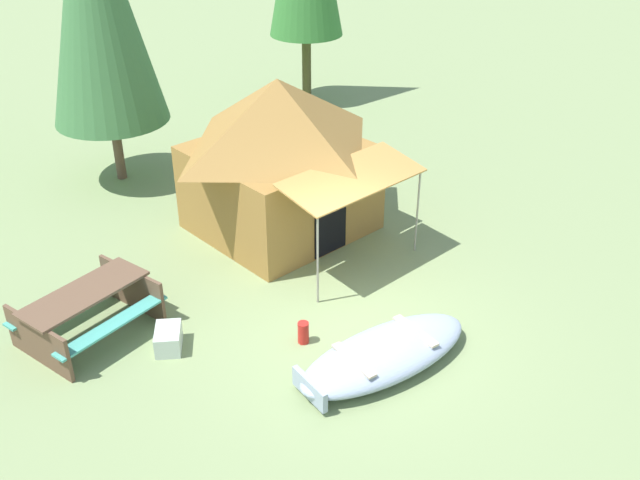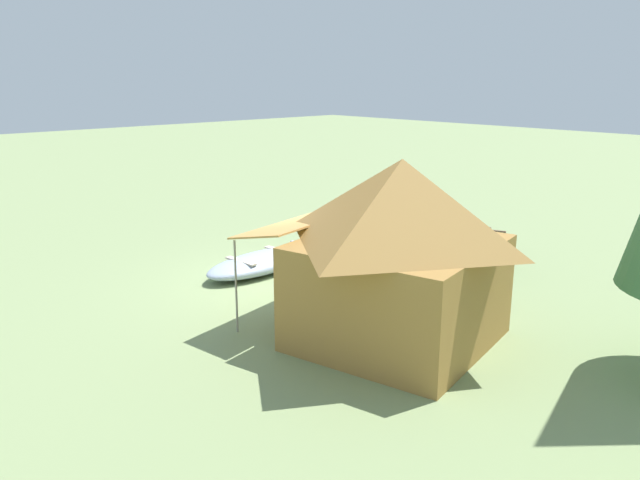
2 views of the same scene
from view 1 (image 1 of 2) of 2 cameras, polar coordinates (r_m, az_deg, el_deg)
The scene contains 6 objects.
ground_plane at distance 11.42m, azimuth 2.88°, elevation -6.95°, with size 80.00×80.00×0.00m, color #809460.
beached_rowboat at distance 10.60m, azimuth 5.09°, elevation -8.95°, with size 2.96×1.39×0.41m.
canvas_cabin_tent at distance 13.49m, azimuth -3.22°, elevation 6.79°, with size 3.70×4.47×2.97m.
picnic_table at distance 11.56m, azimuth -17.94°, elevation -5.10°, with size 2.35×2.08×0.78m.
cooler_box at distance 11.15m, azimuth -11.88°, elevation -7.64°, with size 0.57×0.38×0.33m, color silver.
fuel_can at distance 11.02m, azimuth -1.33°, elevation -7.31°, with size 0.17×0.17×0.35m, color red.
Camera 1 is at (-5.11, -7.55, 6.87)m, focal length 40.54 mm.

